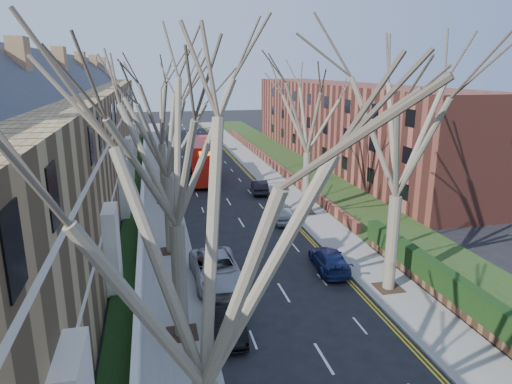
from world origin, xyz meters
TOP-DOWN VIEW (x-y plane):
  - pavement_left at (-6.00, 39.00)m, footprint 3.00×102.00m
  - pavement_right at (6.00, 39.00)m, footprint 3.00×102.00m
  - terrace_left at (-13.65, 31.00)m, footprint 9.70×78.00m
  - flats_right at (17.46, 43.00)m, footprint 13.97×54.00m
  - wall_hedge_right at (7.70, 2.00)m, footprint 0.70×24.00m
  - front_wall_left at (-7.65, 31.00)m, footprint 0.30×78.00m
  - grass_verge_right at (10.50, 39.00)m, footprint 6.00×102.00m
  - tree_left_near at (-5.70, -4.00)m, footprint 9.80×9.80m
  - tree_left_mid at (-5.70, 6.00)m, footprint 10.50×10.50m
  - tree_left_far at (-5.70, 16.00)m, footprint 10.15×10.15m
  - tree_left_dist at (-5.70, 28.00)m, footprint 10.50×10.50m
  - tree_right_mid at (5.70, 8.00)m, footprint 10.50×10.50m
  - tree_right_far at (5.70, 22.00)m, footprint 10.15×10.15m
  - double_decker_bus at (-1.38, 35.88)m, footprint 3.14×10.09m
  - car_left_mid at (-3.58, 5.86)m, footprint 1.74×4.20m
  - car_left_far at (-3.37, 11.02)m, footprint 2.81×5.81m
  - car_right_near at (3.52, 11.24)m, footprint 2.26×4.57m
  - car_right_mid at (3.28, 20.65)m, footprint 2.10×4.28m
  - car_right_far at (3.46, 29.25)m, footprint 1.93×4.19m

SIDE VIEW (x-z plane):
  - pavement_left at x=-6.00m, z-range 0.00..0.12m
  - pavement_right at x=6.00m, z-range 0.00..0.12m
  - grass_verge_right at x=10.50m, z-range 0.12..0.18m
  - front_wall_left at x=-7.65m, z-range 0.12..1.12m
  - car_right_near at x=3.52m, z-range 0.00..1.28m
  - car_right_far at x=3.46m, z-range 0.00..1.33m
  - car_left_mid at x=-3.58m, z-range 0.00..1.35m
  - car_right_mid at x=3.28m, z-range 0.00..1.41m
  - car_left_far at x=-3.37m, z-range 0.00..1.59m
  - wall_hedge_right at x=7.70m, z-range 0.22..2.02m
  - double_decker_bus at x=-1.38m, z-range -0.04..4.15m
  - flats_right at x=17.46m, z-range -0.02..9.98m
  - terrace_left at x=-13.65m, z-range -1.27..12.33m
  - tree_left_near at x=-5.70m, z-range 2.06..15.79m
  - tree_left_far at x=-5.70m, z-range 2.13..16.35m
  - tree_right_far at x=5.70m, z-range 2.13..16.35m
  - tree_left_mid at x=-5.70m, z-range 2.20..16.91m
  - tree_right_mid at x=5.70m, z-range 2.20..16.91m
  - tree_left_dist at x=-5.70m, z-range 2.20..16.91m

